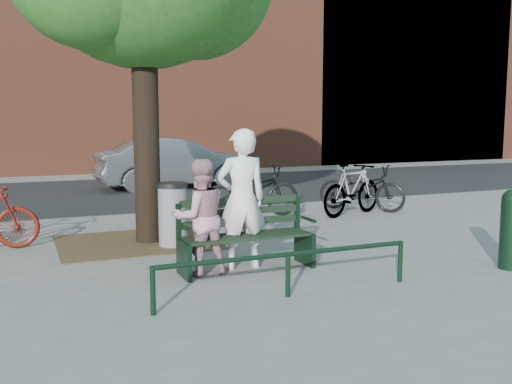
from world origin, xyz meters
name	(u,v)px	position (x,y,z in m)	size (l,w,h in m)	color
ground	(247,270)	(0.00, 0.00, 0.00)	(90.00, 90.00, 0.00)	gray
dirt_pit	(136,242)	(-1.00, 2.20, 0.01)	(2.40, 2.00, 0.02)	brown
road	(127,192)	(0.00, 8.50, 0.01)	(40.00, 7.00, 0.01)	black
townhouse_row	(90,2)	(0.17, 16.00, 6.25)	(45.00, 4.00, 14.00)	brown
park_bench	(245,233)	(0.00, 0.08, 0.48)	(1.74, 0.54, 0.97)	black
guard_railing	(288,261)	(0.00, -1.20, 0.40)	(3.06, 0.06, 0.51)	black
person_left	(242,199)	(-0.01, 0.15, 0.91)	(0.67, 0.44, 1.83)	white
person_right	(200,217)	(-0.61, 0.06, 0.73)	(0.71, 0.55, 1.46)	#BE8291
bollard	(511,226)	(3.20, -1.26, 0.56)	(0.28, 0.28, 1.05)	black
litter_bin	(173,214)	(-0.52, 1.73, 0.50)	(0.48, 0.48, 0.98)	gray
bicycle_c	(252,191)	(1.60, 3.71, 0.52)	(0.69, 1.98, 1.04)	black
bicycle_d	(352,189)	(3.55, 3.09, 0.53)	(0.50, 1.76, 1.06)	gray
bicycle_e	(362,188)	(4.06, 3.53, 0.49)	(0.65, 1.86, 0.98)	black
parked_car	(175,163)	(1.43, 8.88, 0.71)	(1.51, 4.32, 1.42)	slate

